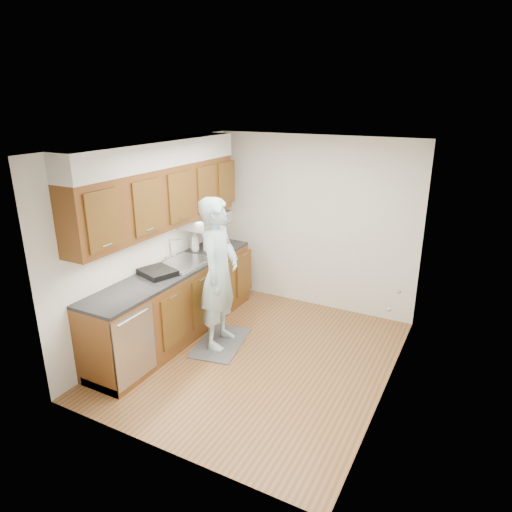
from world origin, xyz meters
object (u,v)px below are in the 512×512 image
(soda_can, at_px, (211,252))
(steel_can, at_px, (213,253))
(soap_bottle_b, at_px, (208,243))
(soap_bottle_a, at_px, (195,241))
(dish_rack, at_px, (158,272))
(person, at_px, (219,264))

(soda_can, height_order, steel_can, soda_can)
(soap_bottle_b, bearing_deg, steel_can, -43.09)
(soap_bottle_b, relative_size, steel_can, 2.04)
(soap_bottle_b, relative_size, soda_can, 1.98)
(soap_bottle_a, xyz_separation_m, soap_bottle_b, (0.16, 0.09, -0.04))
(soda_can, distance_m, dish_rack, 0.92)
(soda_can, relative_size, dish_rack, 0.26)
(soap_bottle_a, height_order, steel_can, soap_bottle_a)
(soap_bottle_a, height_order, soda_can, soap_bottle_a)
(person, height_order, soap_bottle_a, person)
(soap_bottle_b, bearing_deg, person, -48.86)
(soap_bottle_a, xyz_separation_m, steel_can, (0.36, -0.10, -0.10))
(steel_can, xyz_separation_m, dish_rack, (-0.24, -0.86, -0.02))
(soap_bottle_a, distance_m, dish_rack, 0.97)
(soap_bottle_a, bearing_deg, person, -38.59)
(dish_rack, bearing_deg, soap_bottle_b, 106.62)
(person, distance_m, soap_bottle_a, 1.00)
(soap_bottle_a, xyz_separation_m, dish_rack, (0.12, -0.96, -0.12))
(person, relative_size, soda_can, 19.53)
(soap_bottle_b, distance_m, steel_can, 0.28)
(steel_can, relative_size, dish_rack, 0.25)
(soap_bottle_a, relative_size, dish_rack, 0.72)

